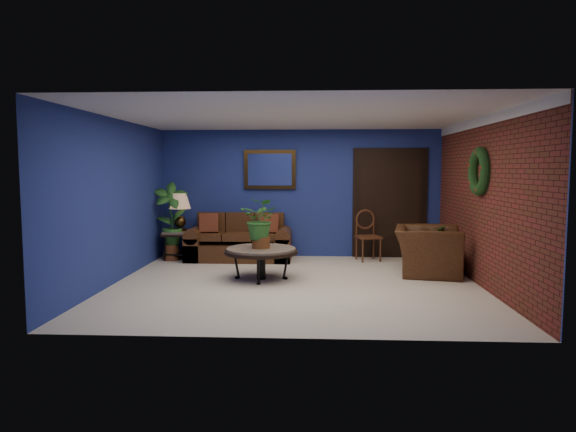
{
  "coord_description": "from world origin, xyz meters",
  "views": [
    {
      "loc": [
        0.27,
        -7.62,
        1.74
      ],
      "look_at": [
        -0.15,
        0.55,
        0.98
      ],
      "focal_mm": 32.0,
      "sensor_mm": 36.0,
      "label": 1
    }
  ],
  "objects_px": {
    "end_table": "(180,237)",
    "table_lamp": "(180,207)",
    "sofa": "(240,244)",
    "coffee_table": "(261,252)",
    "armchair": "(428,251)",
    "side_chair": "(367,232)"
  },
  "relations": [
    {
      "from": "end_table",
      "to": "table_lamp",
      "type": "height_order",
      "value": "table_lamp"
    },
    {
      "from": "sofa",
      "to": "end_table",
      "type": "distance_m",
      "value": 1.16
    },
    {
      "from": "armchair",
      "to": "coffee_table",
      "type": "bearing_deg",
      "value": 112.18
    },
    {
      "from": "sofa",
      "to": "end_table",
      "type": "xyz_separation_m",
      "value": [
        -1.15,
        -0.02,
        0.13
      ]
    },
    {
      "from": "coffee_table",
      "to": "end_table",
      "type": "relative_size",
      "value": 1.92
    },
    {
      "from": "sofa",
      "to": "table_lamp",
      "type": "bearing_deg",
      "value": -178.78
    },
    {
      "from": "coffee_table",
      "to": "end_table",
      "type": "bearing_deg",
      "value": 135.23
    },
    {
      "from": "sofa",
      "to": "coffee_table",
      "type": "relative_size",
      "value": 1.71
    },
    {
      "from": "sofa",
      "to": "end_table",
      "type": "height_order",
      "value": "sofa"
    },
    {
      "from": "sofa",
      "to": "end_table",
      "type": "bearing_deg",
      "value": -178.78
    },
    {
      "from": "coffee_table",
      "to": "armchair",
      "type": "height_order",
      "value": "armchair"
    },
    {
      "from": "end_table",
      "to": "armchair",
      "type": "bearing_deg",
      "value": -14.9
    },
    {
      "from": "end_table",
      "to": "armchair",
      "type": "distance_m",
      "value": 4.61
    },
    {
      "from": "table_lamp",
      "to": "side_chair",
      "type": "distance_m",
      "value": 3.61
    },
    {
      "from": "sofa",
      "to": "armchair",
      "type": "distance_m",
      "value": 3.52
    },
    {
      "from": "table_lamp",
      "to": "armchair",
      "type": "bearing_deg",
      "value": -14.9
    },
    {
      "from": "armchair",
      "to": "sofa",
      "type": "bearing_deg",
      "value": 80.75
    },
    {
      "from": "coffee_table",
      "to": "table_lamp",
      "type": "bearing_deg",
      "value": 135.23
    },
    {
      "from": "coffee_table",
      "to": "end_table",
      "type": "height_order",
      "value": "end_table"
    },
    {
      "from": "coffee_table",
      "to": "sofa",
      "type": "bearing_deg",
      "value": 108.62
    },
    {
      "from": "end_table",
      "to": "table_lamp",
      "type": "relative_size",
      "value": 0.86
    },
    {
      "from": "coffee_table",
      "to": "armchair",
      "type": "distance_m",
      "value": 2.76
    }
  ]
}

